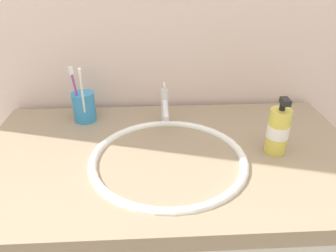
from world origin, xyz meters
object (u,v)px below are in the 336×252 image
faucet (165,106)px  toothbrush_red (76,91)px  toothbrush_white (82,94)px  soap_dispenser (278,131)px  toothbrush_purple (76,91)px  toothbrush_cup (84,107)px

faucet → toothbrush_red: bearing=171.3°
toothbrush_red → toothbrush_white: bearing=-59.0°
soap_dispenser → toothbrush_white: bearing=162.4°
toothbrush_purple → toothbrush_red: 0.02m
faucet → toothbrush_cup: (-0.27, 0.04, -0.01)m
toothbrush_cup → soap_dispenser: (0.58, -0.23, 0.02)m
toothbrush_cup → toothbrush_red: bearing=177.9°
toothbrush_purple → toothbrush_red: size_ratio=1.07×
toothbrush_white → soap_dispenser: 0.60m
faucet → soap_dispenser: bearing=-31.5°
toothbrush_red → soap_dispenser: toothbrush_red is taller
soap_dispenser → faucet: bearing=148.5°
soap_dispenser → toothbrush_purple: bearing=160.3°
toothbrush_white → toothbrush_red: size_ratio=1.13×
toothbrush_cup → toothbrush_red: 0.06m
faucet → toothbrush_purple: bearing=175.3°
faucet → soap_dispenser: 0.36m
toothbrush_purple → toothbrush_white: (0.03, -0.03, 0.01)m
toothbrush_white → toothbrush_red: toothbrush_white is taller
faucet → toothbrush_cup: bearing=170.8°
faucet → toothbrush_red: 0.30m
toothbrush_purple → soap_dispenser: size_ratio=1.12×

